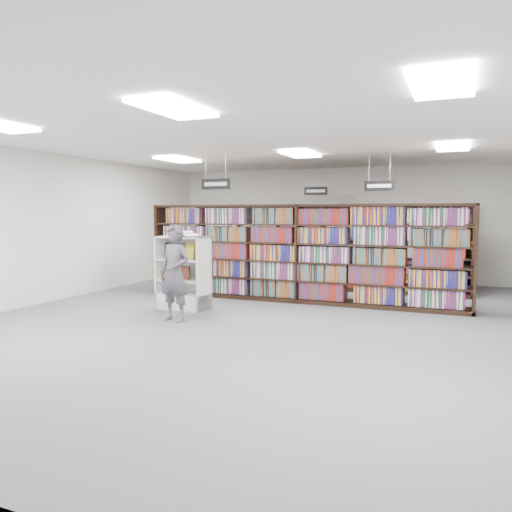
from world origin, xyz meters
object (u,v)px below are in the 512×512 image
at_px(endcap_display, 184,285).
at_px(shopper, 175,273).
at_px(bookshelf_row_near, 300,253).
at_px(open_book, 186,235).

xyz_separation_m(endcap_display, shopper, (0.45, -1.08, 0.37)).
xyz_separation_m(bookshelf_row_near, endcap_display, (-1.91, -1.62, -0.57)).
bearing_deg(open_book, shopper, -46.62).
bearing_deg(endcap_display, shopper, -62.96).
height_order(bookshelf_row_near, open_book, bookshelf_row_near).
bearing_deg(shopper, bookshelf_row_near, 70.11).
relative_size(endcap_display, open_book, 2.03).
distance_m(bookshelf_row_near, open_book, 2.52).
xyz_separation_m(bookshelf_row_near, open_book, (-1.82, -1.69, 0.43)).
relative_size(endcap_display, shopper, 0.85).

